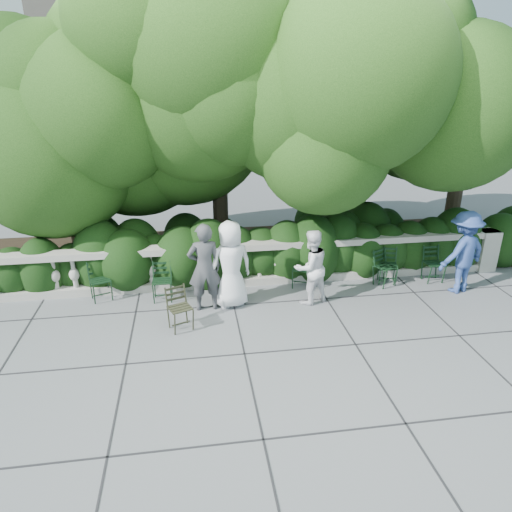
{
  "coord_description": "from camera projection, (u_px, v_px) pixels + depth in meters",
  "views": [
    {
      "loc": [
        -1.29,
        -7.62,
        4.51
      ],
      "look_at": [
        0.0,
        1.0,
        1.0
      ],
      "focal_mm": 32.0,
      "sensor_mm": 36.0,
      "label": 1
    }
  ],
  "objects": [
    {
      "name": "tree_canopy",
      "position": [
        272.0,
        99.0,
        10.39
      ],
      "size": [
        15.04,
        6.52,
        6.78
      ],
      "color": "#3F3023",
      "rests_on": "ground"
    },
    {
      "name": "person_casual_man",
      "position": [
        311.0,
        267.0,
        9.37
      ],
      "size": [
        0.94,
        0.84,
        1.59
      ],
      "primitive_type": "imported",
      "rotation": [
        0.0,
        0.0,
        3.51
      ],
      "color": "white",
      "rests_on": "ground"
    },
    {
      "name": "chair_a",
      "position": [
        163.0,
        303.0,
        9.6
      ],
      "size": [
        0.45,
        0.49,
        0.84
      ],
      "primitive_type": null,
      "rotation": [
        0.0,
        0.0,
        -0.02
      ],
      "color": "black",
      "rests_on": "ground"
    },
    {
      "name": "shrub_hedge",
      "position": [
        244.0,
        263.0,
        11.6
      ],
      "size": [
        15.0,
        2.6,
        1.7
      ],
      "primitive_type": null,
      "color": "black",
      "rests_on": "ground"
    },
    {
      "name": "chair_weathered",
      "position": [
        184.0,
        332.0,
        8.53
      ],
      "size": [
        0.59,
        0.61,
        0.84
      ],
      "primitive_type": null,
      "rotation": [
        0.0,
        0.0,
        0.38
      ],
      "color": "black",
      "rests_on": "ground"
    },
    {
      "name": "balustrade",
      "position": [
        251.0,
        264.0,
        10.32
      ],
      "size": [
        12.0,
        0.44,
        1.0
      ],
      "color": "#9E998E",
      "rests_on": "ground"
    },
    {
      "name": "chair_b",
      "position": [
        104.0,
        302.0,
        9.65
      ],
      "size": [
        0.58,
        0.6,
        0.84
      ],
      "primitive_type": null,
      "rotation": [
        0.0,
        0.0,
        0.36
      ],
      "color": "black",
      "rests_on": "ground"
    },
    {
      "name": "ground",
      "position": [
        264.0,
        323.0,
        8.85
      ],
      "size": [
        90.0,
        90.0,
        0.0
      ],
      "primitive_type": "plane",
      "color": "#5A5D62",
      "rests_on": "ground"
    },
    {
      "name": "chair_c",
      "position": [
        300.0,
        289.0,
        10.21
      ],
      "size": [
        0.59,
        0.61,
        0.84
      ],
      "primitive_type": null,
      "rotation": [
        0.0,
        0.0,
        -0.39
      ],
      "color": "black",
      "rests_on": "ground"
    },
    {
      "name": "chair_d",
      "position": [
        387.0,
        285.0,
        10.4
      ],
      "size": [
        0.56,
        0.59,
        0.84
      ],
      "primitive_type": null,
      "rotation": [
        0.0,
        0.0,
        -0.29
      ],
      "color": "black",
      "rests_on": "ground"
    },
    {
      "name": "person_older_blue",
      "position": [
        463.0,
        252.0,
        9.82
      ],
      "size": [
        1.34,
        1.02,
        1.83
      ],
      "primitive_type": "imported",
      "rotation": [
        0.0,
        0.0,
        3.47
      ],
      "color": "#2E488B",
      "rests_on": "ground"
    },
    {
      "name": "person_businessman",
      "position": [
        231.0,
        265.0,
        9.21
      ],
      "size": [
        1.01,
        0.78,
        1.82
      ],
      "primitive_type": "imported",
      "rotation": [
        0.0,
        0.0,
        3.39
      ],
      "color": "white",
      "rests_on": "ground"
    },
    {
      "name": "person_woman_grey",
      "position": [
        204.0,
        267.0,
        9.06
      ],
      "size": [
        0.69,
        0.48,
        1.83
      ],
      "primitive_type": "imported",
      "rotation": [
        0.0,
        0.0,
        3.21
      ],
      "color": "#3E3F43",
      "rests_on": "ground"
    },
    {
      "name": "chair_e",
      "position": [
        435.0,
        284.0,
        10.49
      ],
      "size": [
        0.46,
        0.5,
        0.84
      ],
      "primitive_type": null,
      "rotation": [
        0.0,
        0.0,
        0.04
      ],
      "color": "black",
      "rests_on": "ground"
    },
    {
      "name": "chair_f",
      "position": [
        388.0,
        287.0,
        10.33
      ],
      "size": [
        0.61,
        0.63,
        0.84
      ],
      "primitive_type": null,
      "rotation": [
        0.0,
        0.0,
        0.46
      ],
      "color": "black",
      "rests_on": "ground"
    }
  ]
}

